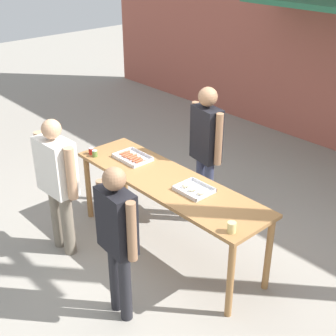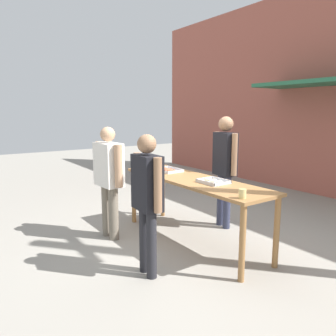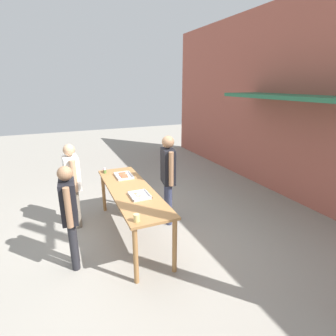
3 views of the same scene
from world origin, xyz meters
TOP-DOWN VIEW (x-y plane):
  - ground_plane at (0.00, 0.00)m, footprint 24.00×24.00m
  - building_facade_back at (0.00, 3.98)m, footprint 12.00×1.11m
  - serving_table at (0.00, 0.00)m, footprint 2.52×0.71m
  - food_tray_sausages at (-0.68, 0.04)m, footprint 0.43×0.31m
  - food_tray_buns at (0.35, 0.04)m, footprint 0.36×0.31m
  - condiment_jar_mustard at (-1.13, -0.24)m, footprint 0.06×0.06m
  - condiment_jar_ketchup at (-1.04, -0.25)m, footprint 0.06×0.06m
  - beer_cup at (1.12, -0.23)m, footprint 0.08×0.08m
  - person_server_behind_table at (-0.18, 0.78)m, footprint 0.55×0.27m
  - person_customer_holding_hotdog at (-0.81, -0.90)m, footprint 0.68×0.28m
  - person_customer_with_cup at (0.47, -1.04)m, footprint 0.56×0.24m

SIDE VIEW (x-z plane):
  - ground_plane at x=0.00m, z-range 0.00..0.00m
  - serving_table at x=0.00m, z-range 0.35..1.26m
  - food_tray_sausages at x=-0.68m, z-range 0.90..0.95m
  - food_tray_buns at x=0.35m, z-range 0.90..0.96m
  - condiment_jar_mustard at x=-1.13m, z-range 0.91..0.99m
  - condiment_jar_ketchup at x=-1.04m, z-range 0.91..0.99m
  - person_customer_holding_hotdog at x=-0.81m, z-range 0.14..1.76m
  - person_customer_with_cup at x=0.47m, z-range 0.16..1.75m
  - beer_cup at x=1.12m, z-range 0.91..1.02m
  - person_server_behind_table at x=-0.18m, z-range 0.18..1.94m
  - building_facade_back at x=0.00m, z-range 0.01..4.51m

